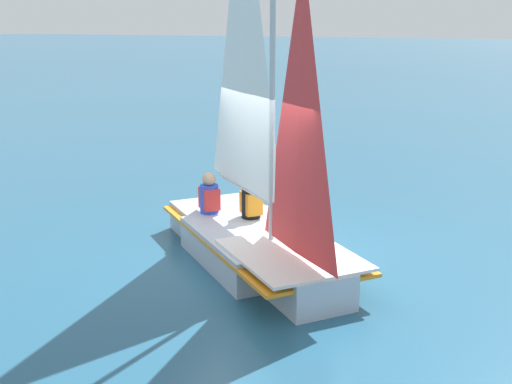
{
  "coord_description": "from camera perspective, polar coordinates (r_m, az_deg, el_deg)",
  "views": [
    {
      "loc": [
        -3.78,
        8.26,
        3.52
      ],
      "look_at": [
        0.0,
        0.0,
        1.09
      ],
      "focal_mm": 45.0,
      "sensor_mm": 36.0,
      "label": 1
    }
  ],
  "objects": [
    {
      "name": "ground_plane",
      "position": [
        9.74,
        -0.0,
        -6.2
      ],
      "size": [
        260.0,
        260.0,
        0.0
      ],
      "primitive_type": "plane",
      "color": "#235675"
    },
    {
      "name": "sailboat_main",
      "position": [
        9.5,
        -0.04,
        -1.87
      ],
      "size": [
        4.17,
        3.91,
        5.84
      ],
      "rotation": [
        0.0,
        0.0,
        2.43
      ],
      "color": "#B2BCCC",
      "rests_on": "ground_plane"
    },
    {
      "name": "sailor_helm",
      "position": [
        10.17,
        -0.44,
        -1.51
      ],
      "size": [
        0.43,
        0.42,
        1.16
      ],
      "rotation": [
        0.0,
        0.0,
        2.43
      ],
      "color": "black",
      "rests_on": "ground_plane"
    },
    {
      "name": "sailor_crew",
      "position": [
        10.46,
        -4.16,
        -1.15
      ],
      "size": [
        0.43,
        0.42,
        1.16
      ],
      "rotation": [
        0.0,
        0.0,
        2.43
      ],
      "color": "black",
      "rests_on": "ground_plane"
    }
  ]
}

